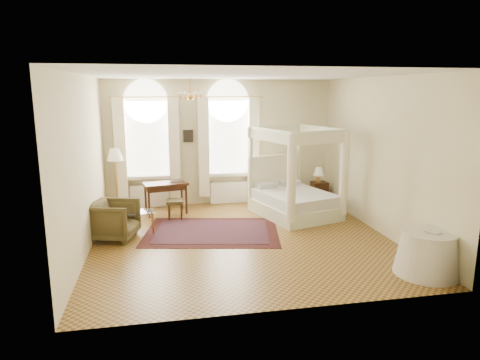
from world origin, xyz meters
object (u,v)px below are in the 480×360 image
(armchair, at_px, (114,220))
(side_table, at_px, (428,253))
(canopy_bed, at_px, (295,196))
(stool, at_px, (175,203))
(writing_desk, at_px, (166,187))
(coffee_table, at_px, (139,213))
(floor_lamp, at_px, (115,158))
(nightstand, at_px, (319,192))

(armchair, bearing_deg, side_table, -101.33)
(canopy_bed, height_order, stool, canopy_bed)
(writing_desk, height_order, armchair, armchair)
(coffee_table, xyz_separation_m, side_table, (4.80, -3.15, -0.05))
(coffee_table, bearing_deg, writing_desk, 65.08)
(canopy_bed, height_order, coffee_table, canopy_bed)
(canopy_bed, distance_m, floor_lamp, 4.57)
(writing_desk, xyz_separation_m, armchair, (-1.08, -1.70, -0.27))
(nightstand, relative_size, floor_lamp, 0.36)
(armchair, bearing_deg, coffee_table, -34.51)
(canopy_bed, relative_size, nightstand, 4.03)
(nightstand, distance_m, floor_lamp, 5.45)
(floor_lamp, bearing_deg, stool, -34.25)
(stool, height_order, side_table, side_table)
(canopy_bed, xyz_separation_m, writing_desk, (-3.09, 0.77, 0.18))
(stool, relative_size, floor_lamp, 0.28)
(nightstand, xyz_separation_m, floor_lamp, (-5.33, 0.24, 1.07))
(nightstand, height_order, coffee_table, nightstand)
(side_table, bearing_deg, canopy_bed, 106.66)
(stool, bearing_deg, armchair, -136.08)
(nightstand, distance_m, side_table, 4.74)
(nightstand, height_order, writing_desk, writing_desk)
(nightstand, bearing_deg, stool, -169.49)
(writing_desk, relative_size, armchair, 1.30)
(canopy_bed, relative_size, side_table, 2.19)
(nightstand, xyz_separation_m, armchair, (-5.21, -1.97, 0.11))
(stool, relative_size, side_table, 0.42)
(nightstand, xyz_separation_m, stool, (-3.92, -0.73, 0.08))
(stool, distance_m, armchair, 1.79)
(armchair, relative_size, floor_lamp, 0.55)
(nightstand, bearing_deg, floor_lamp, 177.47)
(stool, height_order, coffee_table, coffee_table)
(stool, height_order, armchair, armchair)
(nightstand, bearing_deg, canopy_bed, -134.79)
(canopy_bed, height_order, nightstand, canopy_bed)
(writing_desk, xyz_separation_m, coffee_table, (-0.61, -1.31, -0.27))
(armchair, bearing_deg, writing_desk, -16.23)
(canopy_bed, xyz_separation_m, coffee_table, (-3.70, -0.54, -0.08))
(writing_desk, bearing_deg, nightstand, 3.79)
(writing_desk, bearing_deg, coffee_table, -114.92)
(writing_desk, bearing_deg, side_table, -46.78)
(canopy_bed, height_order, side_table, canopy_bed)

